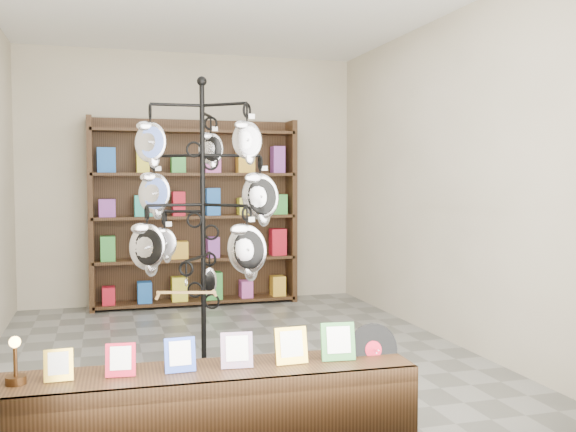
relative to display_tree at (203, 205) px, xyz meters
The scene contains 5 objects.
ground 1.44m from the display_tree, 56.80° to the left, with size 5.00×5.00×0.00m, color slate.
room_envelope 0.83m from the display_tree, 56.80° to the left, with size 5.00×5.00×5.00m.
display_tree is the anchor object (origin of this frame).
front_shelf 1.87m from the display_tree, 97.82° to the right, with size 2.15×0.51×0.75m.
back_shelving 2.84m from the display_tree, 83.15° to the left, with size 2.42×0.36×2.20m.
Camera 1 is at (-1.07, -5.27, 1.50)m, focal length 40.00 mm.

